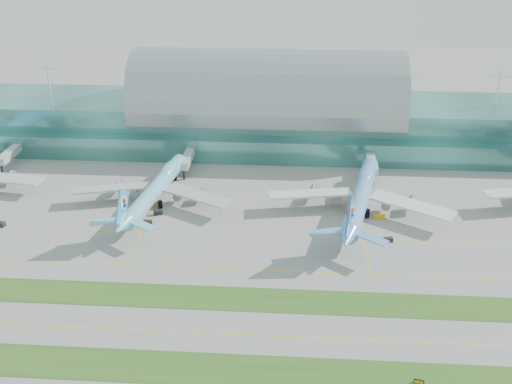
# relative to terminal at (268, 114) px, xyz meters

# --- Properties ---
(ground) EXTENTS (700.00, 700.00, 0.00)m
(ground) POSITION_rel_terminal_xyz_m (-0.01, -128.79, -14.23)
(ground) COLOR gray
(ground) RESTS_ON ground
(terminal) EXTENTS (340.00, 69.10, 36.00)m
(terminal) POSITION_rel_terminal_xyz_m (0.00, 0.00, 0.00)
(terminal) COLOR #3D7A75
(terminal) RESTS_ON ground
(grass_strip_near) EXTENTS (420.00, 12.00, 0.08)m
(grass_strip_near) POSITION_rel_terminal_xyz_m (-0.01, -156.79, -14.19)
(grass_strip_near) COLOR #2D591E
(grass_strip_near) RESTS_ON ground
(grass_strip_far) EXTENTS (420.00, 12.00, 0.08)m
(grass_strip_far) POSITION_rel_terminal_xyz_m (-0.01, -126.79, -14.19)
(grass_strip_far) COLOR #2D591E
(grass_strip_far) RESTS_ON ground
(taxiline_b) EXTENTS (420.00, 0.35, 0.01)m
(taxiline_b) POSITION_rel_terminal_xyz_m (-0.01, -142.79, -14.22)
(taxiline_b) COLOR yellow
(taxiline_b) RESTS_ON ground
(taxiline_c) EXTENTS (420.00, 0.35, 0.01)m
(taxiline_c) POSITION_rel_terminal_xyz_m (-0.01, -110.79, -14.22)
(taxiline_c) COLOR yellow
(taxiline_c) RESTS_ON ground
(taxiline_d) EXTENTS (420.00, 0.35, 0.01)m
(taxiline_d) POSITION_rel_terminal_xyz_m (-0.01, -88.79, -14.22)
(taxiline_d) COLOR yellow
(taxiline_d) RESTS_ON ground
(airliner_b) EXTENTS (60.76, 69.47, 19.13)m
(airliner_b) POSITION_rel_terminal_xyz_m (-37.40, -65.97, -8.32)
(airliner_b) COLOR #66C3E2
(airliner_b) RESTS_ON ground
(airliner_c) EXTENTS (65.31, 75.09, 20.80)m
(airliner_c) POSITION_rel_terminal_xyz_m (37.12, -67.86, -7.81)
(airliner_c) COLOR #649CDD
(airliner_c) RESTS_ON ground
(gse_b) EXTENTS (3.91, 2.66, 1.59)m
(gse_b) POSITION_rel_terminal_xyz_m (-87.03, -88.49, -13.43)
(gse_b) COLOR black
(gse_b) RESTS_ON ground
(gse_c) EXTENTS (3.26, 2.11, 1.31)m
(gse_c) POSITION_rel_terminal_xyz_m (-36.87, -83.49, -13.57)
(gse_c) COLOR black
(gse_c) RESTS_ON ground
(gse_d) EXTENTS (3.56, 2.65, 1.59)m
(gse_d) POSITION_rel_terminal_xyz_m (-34.83, -75.78, -13.43)
(gse_d) COLOR black
(gse_d) RESTS_ON ground
(gse_e) EXTENTS (3.99, 2.25, 1.36)m
(gse_e) POSITION_rel_terminal_xyz_m (43.52, -73.62, -13.54)
(gse_e) COLOR orange
(gse_e) RESTS_ON ground
(gse_f) EXTENTS (3.22, 2.26, 1.40)m
(gse_f) POSITION_rel_terminal_xyz_m (44.60, -90.14, -13.53)
(gse_f) COLOR black
(gse_f) RESTS_ON ground
(taxiway_sign_east) EXTENTS (2.42, 0.82, 1.03)m
(taxiway_sign_east) POSITION_rel_terminal_xyz_m (43.81, -158.20, -13.72)
(taxiway_sign_east) COLOR black
(taxiway_sign_east) RESTS_ON ground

